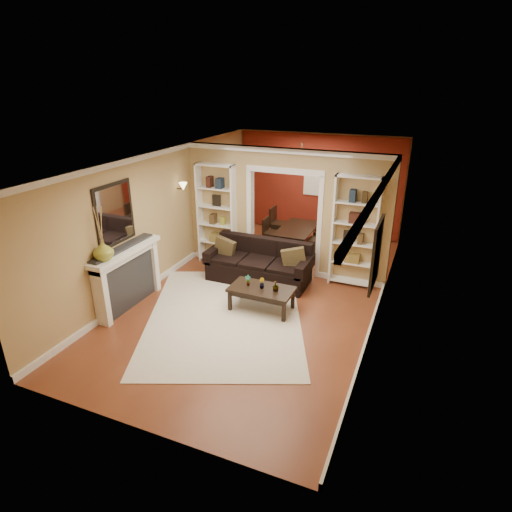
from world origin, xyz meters
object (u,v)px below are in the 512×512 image
at_px(bookshelf_left, 217,215).
at_px(bookshelf_right, 355,232).
at_px(coffee_table, 262,299).
at_px(dining_table, 298,238).
at_px(sofa, 259,262).
at_px(fireplace, 129,278).

relative_size(bookshelf_left, bookshelf_right, 1.00).
distance_m(coffee_table, dining_table, 3.31).
xyz_separation_m(bookshelf_left, bookshelf_right, (3.10, 0.00, 0.00)).
bearing_deg(bookshelf_right, dining_table, 136.14).
relative_size(coffee_table, bookshelf_left, 0.51).
height_order(sofa, fireplace, fireplace).
bearing_deg(dining_table, bookshelf_left, 137.33).
distance_m(sofa, coffee_table, 1.26).
distance_m(bookshelf_right, dining_table, 2.45).
bearing_deg(bookshelf_right, fireplace, -145.20).
xyz_separation_m(coffee_table, dining_table, (-0.33, 3.29, 0.04)).
bearing_deg(bookshelf_left, sofa, -24.71).
height_order(sofa, coffee_table, sofa).
relative_size(sofa, bookshelf_left, 0.96).
bearing_deg(sofa, coffee_table, -65.28).
xyz_separation_m(bookshelf_right, fireplace, (-3.64, -2.53, -0.57)).
bearing_deg(sofa, bookshelf_left, 155.29).
distance_m(sofa, bookshelf_left, 1.56).
height_order(bookshelf_left, fireplace, bookshelf_left).
bearing_deg(bookshelf_left, fireplace, -102.05).
distance_m(coffee_table, bookshelf_left, 2.64).
bearing_deg(coffee_table, bookshelf_right, 53.14).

